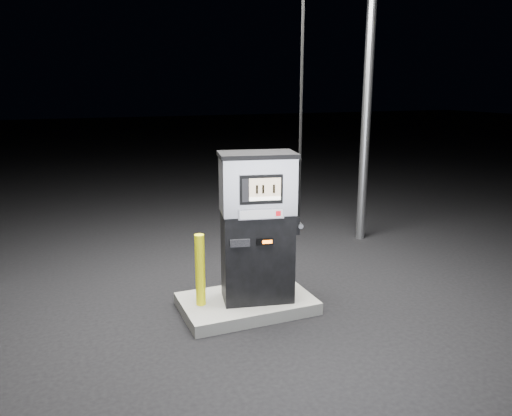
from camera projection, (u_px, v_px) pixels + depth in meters
name	position (u px, v px, depth m)	size (l,w,h in m)	color
ground	(247.00, 309.00, 6.22)	(80.00, 80.00, 0.00)	black
pump_island	(247.00, 303.00, 6.20)	(1.60, 1.00, 0.15)	slate
fuel_dispenser	(258.00, 226.00, 5.95)	(1.04, 0.71, 3.76)	black
bollard_left	(200.00, 270.00, 5.90)	(0.12, 0.12, 0.87)	#FFFC0E
bollard_right	(281.00, 249.00, 6.43)	(0.13, 0.13, 1.01)	#FFFC0E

